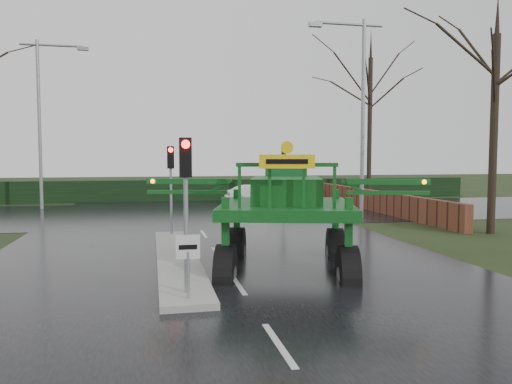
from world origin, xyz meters
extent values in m
plane|color=black|center=(0.00, 0.00, 0.00)|extent=(140.00, 140.00, 0.00)
cube|color=black|center=(0.00, 10.00, 0.00)|extent=(14.00, 80.00, 0.02)
cube|color=black|center=(0.00, 16.00, 0.01)|extent=(80.00, 12.00, 0.02)
cube|color=gray|center=(-1.30, 3.00, 0.09)|extent=(1.20, 10.00, 0.16)
cube|color=black|center=(0.00, 24.00, 0.75)|extent=(44.00, 0.90, 1.50)
cube|color=#592D1E|center=(10.50, 16.00, 0.60)|extent=(0.40, 20.00, 1.20)
cylinder|color=gray|center=(-1.30, -1.50, 0.65)|extent=(0.07, 0.07, 1.00)
cube|color=silver|center=(-1.30, -1.50, 1.25)|extent=(0.50, 0.04, 0.50)
cube|color=black|center=(-1.30, -1.52, 1.25)|extent=(0.38, 0.01, 0.10)
cylinder|color=gray|center=(-1.30, -1.00, 1.75)|extent=(0.10, 0.10, 3.50)
cube|color=black|center=(-1.30, -1.00, 3.10)|extent=(0.26, 0.22, 0.85)
sphere|color=#FF0C07|center=(-1.30, -1.13, 3.38)|extent=(0.18, 0.18, 0.18)
cylinder|color=gray|center=(-1.30, 7.50, 1.75)|extent=(0.10, 0.10, 3.50)
cube|color=black|center=(-1.30, 7.50, 3.10)|extent=(0.26, 0.22, 0.85)
sphere|color=#FF0C07|center=(-1.30, 7.37, 3.38)|extent=(0.18, 0.18, 0.18)
cylinder|color=gray|center=(6.50, 20.00, 1.75)|extent=(0.10, 0.10, 3.50)
cube|color=black|center=(6.50, 20.00, 3.10)|extent=(0.26, 0.22, 0.85)
sphere|color=#FF0C07|center=(6.50, 20.13, 3.38)|extent=(0.18, 0.18, 0.18)
cylinder|color=gray|center=(8.50, 12.00, 5.00)|extent=(0.20, 0.20, 10.00)
cylinder|color=gray|center=(7.70, 12.00, 9.70)|extent=(3.52, 0.14, 0.14)
cube|color=gray|center=(5.94, 12.00, 9.58)|extent=(0.65, 0.30, 0.20)
cylinder|color=gray|center=(-8.50, 20.00, 5.00)|extent=(0.20, 0.20, 10.00)
cylinder|color=gray|center=(-7.70, 20.00, 9.70)|extent=(3.52, 0.14, 0.14)
cube|color=gray|center=(-5.94, 20.00, 9.58)|extent=(0.65, 0.30, 0.20)
cylinder|color=black|center=(11.50, 6.00, 4.00)|extent=(0.32, 0.32, 8.00)
cone|color=black|center=(11.50, 6.00, 8.64)|extent=(0.24, 0.24, 2.00)
cylinder|color=black|center=(13.00, 21.00, 5.00)|extent=(0.32, 0.32, 10.00)
cone|color=black|center=(13.00, 21.00, 10.80)|extent=(0.24, 0.24, 2.50)
cylinder|color=black|center=(-1.29, 2.70, 0.87)|extent=(0.91, 1.80, 1.74)
cylinder|color=#595B56|center=(-1.29, 2.70, 0.87)|extent=(0.65, 0.72, 0.61)
cube|color=#0D4A17|center=(-1.29, 2.70, 1.96)|extent=(0.23, 0.23, 2.00)
cylinder|color=black|center=(1.73, 1.89, 0.87)|extent=(0.91, 1.80, 1.74)
cylinder|color=#595B56|center=(1.73, 1.89, 0.87)|extent=(0.65, 0.72, 0.61)
cube|color=#0D4A17|center=(1.73, 1.89, 1.96)|extent=(0.23, 0.23, 2.00)
cylinder|color=black|center=(-2.10, -0.33, 0.87)|extent=(0.91, 1.80, 1.74)
cylinder|color=#595B56|center=(-2.10, -0.33, 0.87)|extent=(0.65, 0.72, 0.61)
cube|color=#0D4A17|center=(-2.10, -0.33, 1.96)|extent=(0.23, 0.23, 2.00)
cylinder|color=black|center=(0.93, -1.14, 0.87)|extent=(0.91, 1.80, 1.74)
cylinder|color=#595B56|center=(0.93, -1.14, 0.87)|extent=(0.65, 0.72, 0.61)
cube|color=#0D4A17|center=(0.93, -1.14, 1.96)|extent=(0.23, 0.23, 2.00)
cube|color=#0D4A17|center=(-0.18, 0.78, 2.52)|extent=(4.60, 4.97, 0.30)
cube|color=#0D4A17|center=(-0.14, 0.95, 3.00)|extent=(2.52, 3.01, 0.78)
cube|color=#124D24|center=(0.31, 2.63, 3.30)|extent=(1.53, 1.34, 1.13)
cube|color=#0D4A17|center=(-0.54, -0.56, 3.78)|extent=(2.55, 0.77, 0.10)
cube|color=#0D4A17|center=(-2.96, 1.16, 3.30)|extent=(2.22, 0.73, 0.16)
sphere|color=orange|center=(-3.91, 1.32, 3.30)|extent=(0.12, 0.12, 0.12)
cube|color=#0D4A17|center=(2.42, -0.27, 3.30)|extent=(2.22, 0.73, 0.16)
sphere|color=orange|center=(3.32, -0.60, 3.30)|extent=(0.12, 0.12, 0.12)
cube|color=yellow|center=(-0.63, -0.90, 3.87)|extent=(1.36, 0.41, 0.35)
cube|color=black|center=(-0.63, -0.90, 3.87)|extent=(1.01, 0.28, 0.12)
cylinder|color=yellow|center=(-0.63, -0.90, 4.22)|extent=(0.31, 0.11, 0.31)
imported|color=white|center=(4.61, 20.41, 0.00)|extent=(3.88, 1.64, 1.25)
camera|label=1|loc=(-2.01, -11.78, 3.11)|focal=35.00mm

